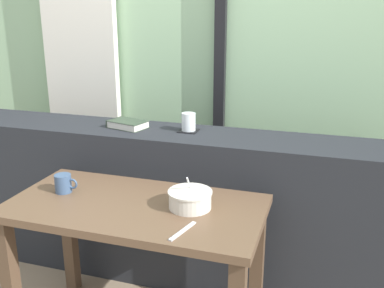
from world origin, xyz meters
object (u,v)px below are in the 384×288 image
(breakfast_table, at_px, (136,229))
(closed_book, at_px, (128,124))
(juice_glass, at_px, (189,123))
(soup_bowl, at_px, (190,199))
(coaster_square, at_px, (189,131))
(ceramic_mug, at_px, (64,183))
(fork_utensil, at_px, (183,231))

(breakfast_table, xyz_separation_m, closed_book, (-0.29, 0.55, 0.32))
(juice_glass, relative_size, soup_bowl, 0.51)
(coaster_square, bearing_deg, breakfast_table, -95.46)
(coaster_square, height_order, closed_book, closed_book)
(breakfast_table, distance_m, coaster_square, 0.66)
(breakfast_table, height_order, ceramic_mug, ceramic_mug)
(breakfast_table, bearing_deg, coaster_square, 84.54)
(coaster_square, bearing_deg, closed_book, -174.72)
(juice_glass, relative_size, fork_utensil, 0.56)
(juice_glass, distance_m, fork_utensil, 0.82)
(closed_book, distance_m, ceramic_mug, 0.56)
(juice_glass, bearing_deg, closed_book, -174.72)
(fork_utensil, distance_m, ceramic_mug, 0.67)
(coaster_square, height_order, fork_utensil, coaster_square)
(juice_glass, xyz_separation_m, soup_bowl, (0.18, -0.55, -0.19))
(ceramic_mug, bearing_deg, juice_glass, 53.08)
(coaster_square, relative_size, fork_utensil, 0.59)
(coaster_square, height_order, juice_glass, juice_glass)
(breakfast_table, relative_size, juice_glass, 11.66)
(juice_glass, bearing_deg, coaster_square, -97.13)
(breakfast_table, height_order, coaster_square, coaster_square)
(closed_book, relative_size, soup_bowl, 1.23)
(soup_bowl, bearing_deg, breakfast_table, -171.07)
(breakfast_table, height_order, juice_glass, juice_glass)
(soup_bowl, height_order, ceramic_mug, soup_bowl)
(fork_utensil, height_order, ceramic_mug, ceramic_mug)
(ceramic_mug, bearing_deg, soup_bowl, 1.55)
(coaster_square, xyz_separation_m, soup_bowl, (0.18, -0.55, -0.14))
(juice_glass, height_order, fork_utensil, juice_glass)
(juice_glass, relative_size, ceramic_mug, 0.85)
(coaster_square, xyz_separation_m, fork_utensil, (0.22, -0.76, -0.18))
(soup_bowl, bearing_deg, juice_glass, 108.62)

